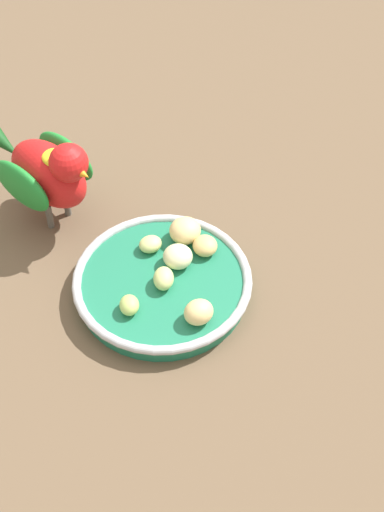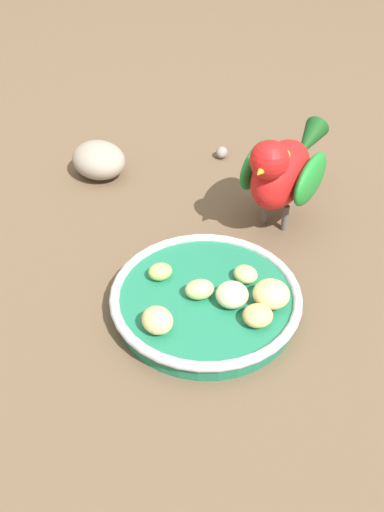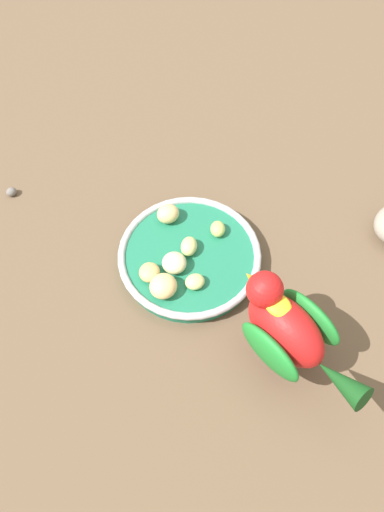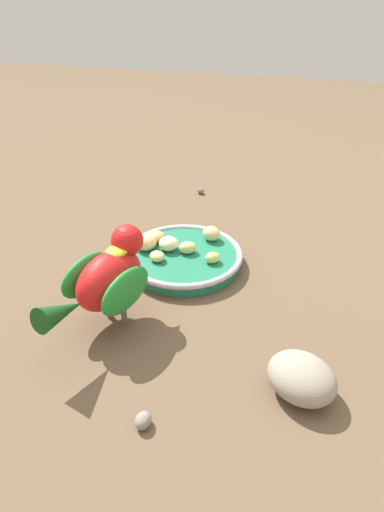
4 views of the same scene
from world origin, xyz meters
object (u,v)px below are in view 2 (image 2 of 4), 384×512
object	(u,v)px
feeding_bowl	(206,299)
apple_piece_6	(271,294)
apple_piece_0	(199,290)
apple_piece_3	(232,296)
pebble_0	(222,152)
apple_piece_2	(157,320)
parrot	(282,170)
apple_piece_1	(258,316)
apple_piece_4	(246,274)
rock_large	(99,160)
apple_piece_5	(160,272)

from	to	relation	value
feeding_bowl	apple_piece_6	world-z (taller)	apple_piece_6
apple_piece_6	apple_piece_0	bearing A→B (deg)	98.86
apple_piece_3	pebble_0	bearing A→B (deg)	15.55
apple_piece_0	apple_piece_2	xyz separation A→B (m)	(-0.06, 0.03, 0.00)
parrot	pebble_0	bearing A→B (deg)	-128.49
feeding_bowl	apple_piece_1	size ratio (longest dim) A/B	6.65
apple_piece_2	apple_piece_4	size ratio (longest dim) A/B	1.21
feeding_bowl	apple_piece_1	distance (m)	0.07
apple_piece_4	rock_large	xyz separation A→B (m)	(0.20, 0.27, -0.01)
apple_piece_0	apple_piece_4	xyz separation A→B (m)	(0.04, -0.04, -0.00)
apple_piece_4	pebble_0	distance (m)	0.32
feeding_bowl	apple_piece_4	bearing A→B (deg)	-45.93
apple_piece_5	apple_piece_3	bearing A→B (deg)	-102.00
apple_piece_1	apple_piece_3	distance (m)	0.04
apple_piece_4	apple_piece_0	bearing A→B (deg)	134.65
apple_piece_1	apple_piece_4	distance (m)	0.07
apple_piece_1	apple_piece_2	bearing A→B (deg)	111.75
apple_piece_2	apple_piece_4	distance (m)	0.12
apple_piece_3	apple_piece_5	xyz separation A→B (m)	(0.02, 0.09, -0.00)
apple_piece_2	apple_piece_6	bearing A→B (deg)	-56.39
apple_piece_3	parrot	bearing A→B (deg)	-5.49
apple_piece_5	rock_large	distance (m)	0.28
apple_piece_5	pebble_0	size ratio (longest dim) A/B	1.19
apple_piece_5	pebble_0	xyz separation A→B (m)	(0.32, 0.01, -0.02)
apple_piece_5	parrot	xyz separation A→B (m)	(0.17, -0.11, 0.05)
apple_piece_6	rock_large	distance (m)	0.38
apple_piece_2	parrot	xyz separation A→B (m)	(0.25, -0.08, 0.05)
apple_piece_4	pebble_0	size ratio (longest dim) A/B	1.25
apple_piece_1	pebble_0	xyz separation A→B (m)	(0.36, 0.13, -0.02)
apple_piece_3	rock_large	xyz separation A→B (m)	(0.24, 0.26, -0.01)
apple_piece_3	apple_piece_6	size ratio (longest dim) A/B	0.90
feeding_bowl	rock_large	world-z (taller)	rock_large
feeding_bowl	pebble_0	xyz separation A→B (m)	(0.33, 0.06, -0.01)
apple_piece_0	parrot	bearing A→B (deg)	-15.88
feeding_bowl	pebble_0	bearing A→B (deg)	10.95
apple_piece_2	apple_piece_5	xyz separation A→B (m)	(0.08, 0.02, -0.00)
apple_piece_3	pebble_0	xyz separation A→B (m)	(0.34, 0.09, -0.03)
rock_large	apple_piece_4	bearing A→B (deg)	-126.47
apple_piece_2	parrot	world-z (taller)	parrot
apple_piece_0	apple_piece_5	world-z (taller)	apple_piece_0
rock_large	apple_piece_3	bearing A→B (deg)	-132.58
apple_piece_0	rock_large	distance (m)	0.33
apple_piece_6	feeding_bowl	bearing A→B (deg)	94.37
apple_piece_0	parrot	xyz separation A→B (m)	(0.19, -0.05, 0.05)
apple_piece_4	apple_piece_1	bearing A→B (deg)	-157.17
apple_piece_4	apple_piece_5	distance (m)	0.10
apple_piece_0	apple_piece_5	xyz separation A→B (m)	(0.02, 0.05, -0.00)
apple_piece_5	pebble_0	bearing A→B (deg)	1.46
apple_piece_3	apple_piece_6	distance (m)	0.04
apple_piece_4	apple_piece_2	bearing A→B (deg)	144.70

